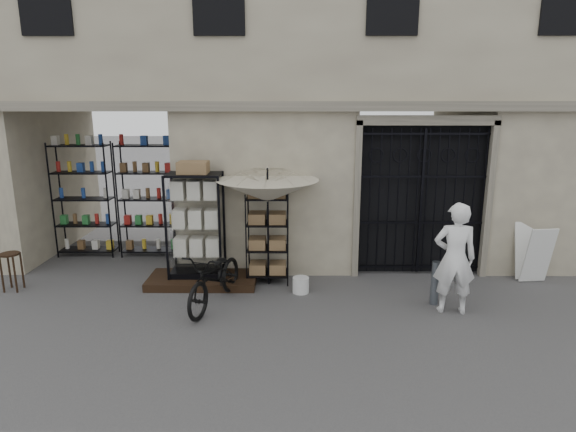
{
  "coord_description": "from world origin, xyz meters",
  "views": [
    {
      "loc": [
        -0.75,
        -6.91,
        3.35
      ],
      "look_at": [
        -0.8,
        1.4,
        1.35
      ],
      "focal_mm": 30.0,
      "sensor_mm": 36.0,
      "label": 1
    }
  ],
  "objects_px": {
    "shopkeeper": "(450,311)",
    "market_umbrella": "(268,185)",
    "white_bucket": "(301,285)",
    "wooden_stool": "(12,271)",
    "easel_sign": "(533,253)",
    "steel_bollard": "(435,283)",
    "wire_rack": "(268,238)",
    "display_cabinet": "(196,230)",
    "bicycle": "(217,305)"
  },
  "relations": [
    {
      "from": "shopkeeper",
      "to": "market_umbrella",
      "type": "bearing_deg",
      "value": -14.88
    },
    {
      "from": "market_umbrella",
      "to": "shopkeeper",
      "type": "bearing_deg",
      "value": -21.38
    },
    {
      "from": "white_bucket",
      "to": "market_umbrella",
      "type": "bearing_deg",
      "value": 145.73
    },
    {
      "from": "wooden_stool",
      "to": "easel_sign",
      "type": "bearing_deg",
      "value": 3.1
    },
    {
      "from": "steel_bollard",
      "to": "wire_rack",
      "type": "bearing_deg",
      "value": 159.8
    },
    {
      "from": "display_cabinet",
      "to": "market_umbrella",
      "type": "xyz_separation_m",
      "value": [
        1.34,
        -0.1,
        0.87
      ]
    },
    {
      "from": "display_cabinet",
      "to": "wooden_stool",
      "type": "height_order",
      "value": "display_cabinet"
    },
    {
      "from": "white_bucket",
      "to": "wooden_stool",
      "type": "relative_size",
      "value": 0.42
    },
    {
      "from": "white_bucket",
      "to": "bicycle",
      "type": "relative_size",
      "value": 0.16
    },
    {
      "from": "wire_rack",
      "to": "display_cabinet",
      "type": "bearing_deg",
      "value": 157.62
    },
    {
      "from": "bicycle",
      "to": "shopkeeper",
      "type": "relative_size",
      "value": 1.02
    },
    {
      "from": "market_umbrella",
      "to": "wooden_stool",
      "type": "distance_m",
      "value": 4.86
    },
    {
      "from": "shopkeeper",
      "to": "easel_sign",
      "type": "xyz_separation_m",
      "value": [
        1.96,
        1.38,
        0.56
      ]
    },
    {
      "from": "wooden_stool",
      "to": "bicycle",
      "type": "bearing_deg",
      "value": -9.48
    },
    {
      "from": "steel_bollard",
      "to": "easel_sign",
      "type": "xyz_separation_m",
      "value": [
        2.15,
        1.09,
        0.18
      ]
    },
    {
      "from": "bicycle",
      "to": "wooden_stool",
      "type": "bearing_deg",
      "value": -172.81
    },
    {
      "from": "bicycle",
      "to": "shopkeeper",
      "type": "height_order",
      "value": "bicycle"
    },
    {
      "from": "market_umbrella",
      "to": "wooden_stool",
      "type": "bearing_deg",
      "value": -175.97
    },
    {
      "from": "wooden_stool",
      "to": "steel_bollard",
      "type": "height_order",
      "value": "steel_bollard"
    },
    {
      "from": "bicycle",
      "to": "shopkeeper",
      "type": "xyz_separation_m",
      "value": [
        3.85,
        -0.23,
        0.0
      ]
    },
    {
      "from": "easel_sign",
      "to": "shopkeeper",
      "type": "bearing_deg",
      "value": -151.47
    },
    {
      "from": "market_umbrella",
      "to": "white_bucket",
      "type": "distance_m",
      "value": 1.89
    },
    {
      "from": "market_umbrella",
      "to": "easel_sign",
      "type": "relative_size",
      "value": 2.43
    },
    {
      "from": "wire_rack",
      "to": "white_bucket",
      "type": "xyz_separation_m",
      "value": [
        0.61,
        -0.57,
        -0.7
      ]
    },
    {
      "from": "wire_rack",
      "to": "white_bucket",
      "type": "relative_size",
      "value": 5.9
    },
    {
      "from": "display_cabinet",
      "to": "bicycle",
      "type": "relative_size",
      "value": 1.12
    },
    {
      "from": "market_umbrella",
      "to": "wire_rack",
      "type": "bearing_deg",
      "value": 96.32
    },
    {
      "from": "wooden_stool",
      "to": "easel_sign",
      "type": "xyz_separation_m",
      "value": [
        9.59,
        0.52,
        0.19
      ]
    },
    {
      "from": "market_umbrella",
      "to": "easel_sign",
      "type": "xyz_separation_m",
      "value": [
        4.98,
        0.2,
        -1.33
      ]
    },
    {
      "from": "easel_sign",
      "to": "display_cabinet",
      "type": "bearing_deg",
      "value": 174.28
    },
    {
      "from": "wire_rack",
      "to": "market_umbrella",
      "type": "relative_size",
      "value": 0.66
    },
    {
      "from": "wire_rack",
      "to": "wooden_stool",
      "type": "distance_m",
      "value": 4.64
    },
    {
      "from": "steel_bollard",
      "to": "bicycle",
      "type": "bearing_deg",
      "value": -179.0
    },
    {
      "from": "wire_rack",
      "to": "shopkeeper",
      "type": "height_order",
      "value": "wire_rack"
    },
    {
      "from": "bicycle",
      "to": "easel_sign",
      "type": "bearing_deg",
      "value": 27.87
    },
    {
      "from": "steel_bollard",
      "to": "shopkeeper",
      "type": "relative_size",
      "value": 0.41
    },
    {
      "from": "white_bucket",
      "to": "display_cabinet",
      "type": "bearing_deg",
      "value": 165.31
    },
    {
      "from": "display_cabinet",
      "to": "market_umbrella",
      "type": "relative_size",
      "value": 0.8
    },
    {
      "from": "bicycle",
      "to": "easel_sign",
      "type": "distance_m",
      "value": 5.95
    },
    {
      "from": "wire_rack",
      "to": "steel_bollard",
      "type": "distance_m",
      "value": 3.08
    },
    {
      "from": "market_umbrella",
      "to": "shopkeeper",
      "type": "height_order",
      "value": "market_umbrella"
    },
    {
      "from": "display_cabinet",
      "to": "easel_sign",
      "type": "distance_m",
      "value": 6.34
    },
    {
      "from": "bicycle",
      "to": "market_umbrella",
      "type": "bearing_deg",
      "value": 65.64
    },
    {
      "from": "bicycle",
      "to": "wire_rack",
      "type": "bearing_deg",
      "value": 70.54
    },
    {
      "from": "display_cabinet",
      "to": "white_bucket",
      "type": "xyz_separation_m",
      "value": [
        1.94,
        -0.51,
        -0.87
      ]
    },
    {
      "from": "wire_rack",
      "to": "wooden_stool",
      "type": "relative_size",
      "value": 2.46
    },
    {
      "from": "display_cabinet",
      "to": "white_bucket",
      "type": "distance_m",
      "value": 2.18
    },
    {
      "from": "market_umbrella",
      "to": "white_bucket",
      "type": "height_order",
      "value": "market_umbrella"
    },
    {
      "from": "market_umbrella",
      "to": "bicycle",
      "type": "height_order",
      "value": "market_umbrella"
    },
    {
      "from": "steel_bollard",
      "to": "shopkeeper",
      "type": "xyz_separation_m",
      "value": [
        0.19,
        -0.29,
        -0.37
      ]
    }
  ]
}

